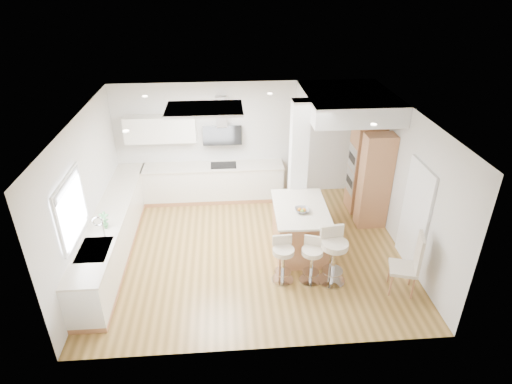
{
  "coord_description": "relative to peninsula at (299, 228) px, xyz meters",
  "views": [
    {
      "loc": [
        -0.45,
        -7.03,
        5.12
      ],
      "look_at": [
        0.13,
        0.4,
        1.12
      ],
      "focal_mm": 30.0,
      "sensor_mm": 36.0,
      "label": 1
    }
  ],
  "objects": [
    {
      "name": "dining_chair",
      "position": [
        1.67,
        -1.43,
        0.15
      ],
      "size": [
        0.57,
        0.57,
        1.18
      ],
      "rotation": [
        0.0,
        0.0,
        -0.29
      ],
      "color": "beige",
      "rests_on": "ground"
    },
    {
      "name": "counter_left",
      "position": [
        -3.67,
        0.21,
        -0.02
      ],
      "size": [
        0.63,
        4.5,
        1.35
      ],
      "color": "#BA7C4F",
      "rests_on": "ground"
    },
    {
      "name": "counter_back",
      "position": [
        -1.88,
        2.2,
        0.22
      ],
      "size": [
        3.62,
        0.63,
        2.5
      ],
      "color": "#BA7C4F",
      "rests_on": "ground"
    },
    {
      "name": "peninsula",
      "position": [
        0.0,
        0.0,
        0.0
      ],
      "size": [
        1.07,
        1.58,
        1.02
      ],
      "rotation": [
        0.0,
        0.0,
        -0.03
      ],
      "color": "#BA7C4F",
      "rests_on": "ground"
    },
    {
      "name": "wall_right",
      "position": [
        2.03,
        -0.02,
        0.92
      ],
      "size": [
        0.04,
        5.0,
        2.8
      ],
      "primitive_type": "cube",
      "color": "silver",
      "rests_on": "ground"
    },
    {
      "name": "wall_left",
      "position": [
        -3.97,
        -0.02,
        0.92
      ],
      "size": [
        0.04,
        5.0,
        2.8
      ],
      "primitive_type": "cube",
      "color": "silver",
      "rests_on": "ground"
    },
    {
      "name": "window_left",
      "position": [
        -3.92,
        -0.92,
        1.22
      ],
      "size": [
        0.06,
        1.28,
        1.07
      ],
      "color": "white",
      "rests_on": "ground"
    },
    {
      "name": "doorway_right",
      "position": [
        2.0,
        -0.62,
        0.52
      ],
      "size": [
        0.05,
        1.0,
        2.1
      ],
      "color": "#49423A",
      "rests_on": "ground"
    },
    {
      "name": "oven_column",
      "position": [
        1.71,
        1.21,
        0.57
      ],
      "size": [
        0.63,
        1.21,
        2.1
      ],
      "color": "#BA7C4F",
      "rests_on": "ground"
    },
    {
      "name": "bar_stool_b",
      "position": [
        0.05,
        -1.02,
        0.02
      ],
      "size": [
        0.5,
        0.5,
        0.88
      ],
      "rotation": [
        0.0,
        0.0,
        -0.33
      ],
      "color": "silver",
      "rests_on": "ground"
    },
    {
      "name": "ceiling",
      "position": [
        -0.97,
        -0.02,
        -0.48
      ],
      "size": [
        6.0,
        5.0,
        0.02
      ],
      "primitive_type": "cube",
      "color": "silver",
      "rests_on": "ground"
    },
    {
      "name": "skylight",
      "position": [
        -1.76,
        0.58,
        2.29
      ],
      "size": [
        4.1,
        2.1,
        0.06
      ],
      "color": "white",
      "rests_on": "ground"
    },
    {
      "name": "ground",
      "position": [
        -0.97,
        -0.02,
        -0.48
      ],
      "size": [
        6.0,
        6.0,
        0.0
      ],
      "primitive_type": "plane",
      "color": "#A1793B",
      "rests_on": "ground"
    },
    {
      "name": "wall_back",
      "position": [
        -0.97,
        2.48,
        0.92
      ],
      "size": [
        6.0,
        0.04,
        2.8
      ],
      "primitive_type": "cube",
      "color": "silver",
      "rests_on": "ground"
    },
    {
      "name": "bar_stool_c",
      "position": [
        0.42,
        -1.06,
        0.13
      ],
      "size": [
        0.55,
        0.55,
        1.09
      ],
      "rotation": [
        0.0,
        0.0,
        0.13
      ],
      "color": "silver",
      "rests_on": "ground"
    },
    {
      "name": "pillar",
      "position": [
        0.08,
        0.93,
        0.92
      ],
      "size": [
        0.35,
        0.35,
        2.8
      ],
      "color": "white",
      "rests_on": "ground"
    },
    {
      "name": "soffit",
      "position": [
        1.13,
        1.38,
        2.12
      ],
      "size": [
        1.78,
        2.2,
        0.4
      ],
      "color": "silver",
      "rests_on": "ground"
    },
    {
      "name": "bar_stool_a",
      "position": [
        -0.46,
        -0.97,
        0.02
      ],
      "size": [
        0.43,
        0.43,
        0.9
      ],
      "rotation": [
        0.0,
        0.0,
        0.06
      ],
      "color": "silver",
      "rests_on": "ground"
    }
  ]
}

